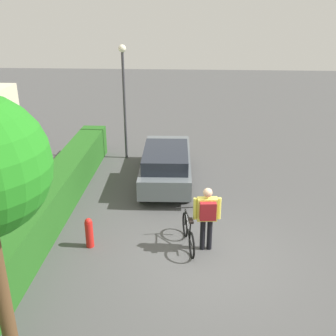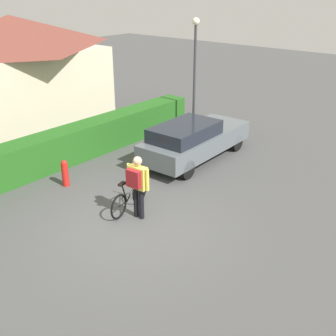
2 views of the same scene
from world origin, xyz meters
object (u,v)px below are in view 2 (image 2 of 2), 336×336
at_px(bicycle, 129,198).
at_px(fire_hydrant, 65,173).
at_px(parked_car_near, 194,139).
at_px(person_rider, 137,182).
at_px(street_lamp, 195,61).

height_order(bicycle, fire_hydrant, bicycle).
relative_size(parked_car_near, person_rider, 2.66).
height_order(parked_car_near, bicycle, parked_car_near).
bearing_deg(fire_hydrant, street_lamp, 0.45).
relative_size(parked_car_near, street_lamp, 1.02).
height_order(parked_car_near, person_rider, person_rider).
distance_m(parked_car_near, fire_hydrant, 4.38).
distance_m(parked_car_near, street_lamp, 3.57).
height_order(parked_car_near, street_lamp, street_lamp).
relative_size(parked_car_near, bicycle, 2.77).
distance_m(bicycle, fire_hydrant, 2.50).
xyz_separation_m(parked_car_near, person_rider, (-3.99, -1.24, 0.29)).
bearing_deg(parked_car_near, person_rider, -162.68).
bearing_deg(fire_hydrant, parked_car_near, -22.80).
xyz_separation_m(person_rider, fire_hydrant, (-0.03, 2.93, -0.61)).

